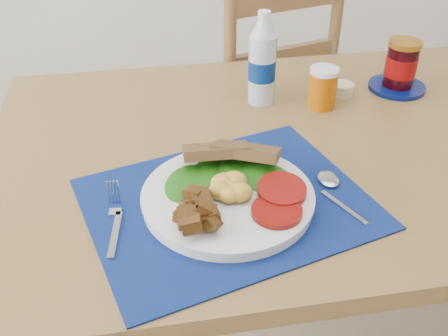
% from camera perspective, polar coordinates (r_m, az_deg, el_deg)
% --- Properties ---
extents(table, '(1.40, 0.90, 0.75)m').
position_cam_1_polar(table, '(1.22, 9.11, -0.20)').
color(table, brown).
rests_on(table, ground).
extents(chair_far, '(0.52, 0.50, 1.15)m').
position_cam_1_polar(chair_far, '(1.81, 4.35, 9.12)').
color(chair_far, brown).
rests_on(chair_far, ground).
extents(placemat, '(0.59, 0.51, 0.00)m').
position_cam_1_polar(placemat, '(0.97, 0.41, -3.86)').
color(placemat, '#040F32').
rests_on(placemat, table).
extents(breakfast_plate, '(0.31, 0.31, 0.08)m').
position_cam_1_polar(breakfast_plate, '(0.95, 0.10, -2.94)').
color(breakfast_plate, silver).
rests_on(breakfast_plate, placemat).
extents(fork, '(0.03, 0.17, 0.00)m').
position_cam_1_polar(fork, '(0.95, -11.77, -5.54)').
color(fork, '#B2B5BA').
rests_on(fork, placemat).
extents(spoon, '(0.06, 0.17, 0.00)m').
position_cam_1_polar(spoon, '(1.02, 11.78, -2.18)').
color(spoon, '#B2B5BA').
rests_on(spoon, placemat).
extents(water_bottle, '(0.07, 0.07, 0.23)m').
position_cam_1_polar(water_bottle, '(1.28, 4.17, 11.29)').
color(water_bottle, '#ADBFCC').
rests_on(water_bottle, table).
extents(juice_glass, '(0.07, 0.07, 0.09)m').
position_cam_1_polar(juice_glass, '(1.29, 10.68, 8.47)').
color(juice_glass, '#AC5204').
rests_on(juice_glass, table).
extents(ramekin, '(0.06, 0.06, 0.03)m').
position_cam_1_polar(ramekin, '(1.38, 12.74, 8.38)').
color(ramekin, beige).
rests_on(ramekin, table).
extents(jam_on_saucer, '(0.14, 0.14, 0.13)m').
position_cam_1_polar(jam_on_saucer, '(1.43, 18.65, 10.25)').
color(jam_on_saucer, '#051153').
rests_on(jam_on_saucer, table).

